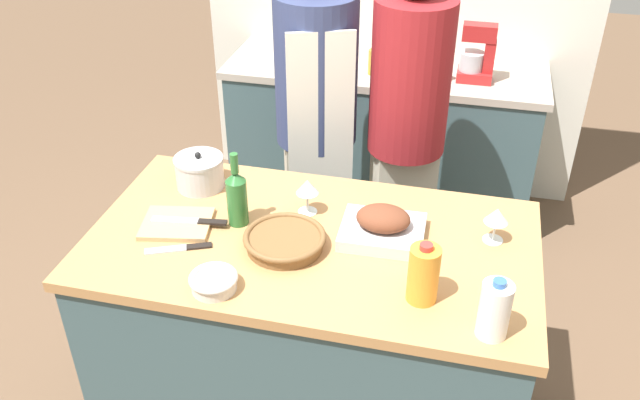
{
  "coord_description": "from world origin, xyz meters",
  "views": [
    {
      "loc": [
        0.47,
        -1.82,
        2.31
      ],
      "look_at": [
        0.0,
        0.13,
        1.0
      ],
      "focal_mm": 38.0,
      "sensor_mm": 36.0,
      "label": 1
    }
  ],
  "objects": [
    {
      "name": "juice_jug",
      "position": [
        0.4,
        -0.22,
        1.02
      ],
      "size": [
        0.09,
        0.09,
        0.21
      ],
      "color": "orange",
      "rests_on": "kitchen_island"
    },
    {
      "name": "knife_chef",
      "position": [
        -0.43,
        -0.02,
        0.94
      ],
      "size": [
        0.27,
        0.07,
        0.01
      ],
      "color": "#B7B7BC",
      "rests_on": "cutting_board"
    },
    {
      "name": "stand_mixer",
      "position": [
        0.48,
        1.6,
        1.02
      ],
      "size": [
        0.18,
        0.14,
        0.3
      ],
      "color": "#B22323",
      "rests_on": "back_counter"
    },
    {
      "name": "wine_glass_right",
      "position": [
        -0.05,
        0.16,
        1.02
      ],
      "size": [
        0.08,
        0.08,
        0.14
      ],
      "color": "silver",
      "rests_on": "kitchen_island"
    },
    {
      "name": "milk_jug",
      "position": [
        0.61,
        -0.33,
        1.01
      ],
      "size": [
        0.09,
        0.09,
        0.2
      ],
      "color": "white",
      "rests_on": "kitchen_island"
    },
    {
      "name": "mixing_bowl",
      "position": [
        -0.23,
        -0.32,
        0.95
      ],
      "size": [
        0.15,
        0.15,
        0.05
      ],
      "color": "beige",
      "rests_on": "kitchen_island"
    },
    {
      "name": "roasting_pan",
      "position": [
        0.24,
        0.07,
        0.97
      ],
      "size": [
        0.29,
        0.24,
        0.12
      ],
      "color": "#BCBCC1",
      "rests_on": "kitchen_island"
    },
    {
      "name": "condiment_bottle_tall",
      "position": [
        -0.05,
        1.55,
        0.97
      ],
      "size": [
        0.06,
        0.06,
        0.15
      ],
      "color": "#B28E2D",
      "rests_on": "back_counter"
    },
    {
      "name": "cutting_board",
      "position": [
        -0.48,
        -0.04,
        0.93
      ],
      "size": [
        0.27,
        0.24,
        0.02
      ],
      "color": "tan",
      "rests_on": "kitchen_island"
    },
    {
      "name": "wine_bottle_green",
      "position": [
        -0.28,
        0.04,
        1.03
      ],
      "size": [
        0.07,
        0.07,
        0.28
      ],
      "color": "#28662D",
      "rests_on": "kitchen_island"
    },
    {
      "name": "wicker_basket",
      "position": [
        -0.08,
        -0.07,
        0.95
      ],
      "size": [
        0.28,
        0.28,
        0.05
      ],
      "color": "brown",
      "rests_on": "kitchen_island"
    },
    {
      "name": "wine_glass_left",
      "position": [
        0.61,
        0.14,
        1.02
      ],
      "size": [
        0.08,
        0.08,
        0.13
      ],
      "color": "silver",
      "rests_on": "kitchen_island"
    },
    {
      "name": "back_counter",
      "position": [
        0.0,
        1.67,
        0.45
      ],
      "size": [
        1.75,
        0.6,
        0.9
      ],
      "color": "#3D565B",
      "rests_on": "ground_plane"
    },
    {
      "name": "person_cook_aproned",
      "position": [
        -0.21,
        0.92,
        0.93
      ],
      "size": [
        0.39,
        0.41,
        1.69
      ],
      "rotation": [
        0.0,
        0.0,
        0.35
      ],
      "color": "beige",
      "rests_on": "ground_plane"
    },
    {
      "name": "kitchen_island",
      "position": [
        0.0,
        0.0,
        0.46
      ],
      "size": [
        1.55,
        0.85,
        0.92
      ],
      "color": "#3D565B",
      "rests_on": "ground_plane"
    },
    {
      "name": "stock_pot",
      "position": [
        -0.5,
        0.24,
        0.98
      ],
      "size": [
        0.19,
        0.19,
        0.15
      ],
      "color": "#B7B7BC",
      "rests_on": "kitchen_island"
    },
    {
      "name": "person_cook_guest",
      "position": [
        0.21,
        0.92,
        0.94
      ],
      "size": [
        0.35,
        0.35,
        1.7
      ],
      "rotation": [
        0.0,
        0.0,
        0.38
      ],
      "color": "beige",
      "rests_on": "ground_plane"
    },
    {
      "name": "knife_paring",
      "position": [
        -0.42,
        -0.16,
        0.92
      ],
      "size": [
        0.22,
        0.12,
        0.01
      ],
      "color": "#B7B7BC",
      "rests_on": "kitchen_island"
    },
    {
      "name": "condiment_bottle_short",
      "position": [
        0.32,
        1.55,
        0.96
      ],
      "size": [
        0.06,
        0.06,
        0.14
      ],
      "color": "#332D28",
      "rests_on": "back_counter"
    }
  ]
}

